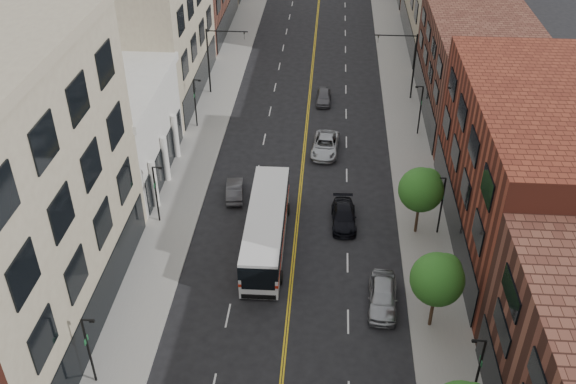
% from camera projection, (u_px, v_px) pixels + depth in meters
% --- Properties ---
extents(sidewalk_left, '(4.00, 110.00, 0.15)m').
position_uv_depth(sidewalk_left, '(198.00, 152.00, 60.41)').
color(sidewalk_left, gray).
rests_on(sidewalk_left, ground).
extents(sidewalk_right, '(4.00, 110.00, 0.15)m').
position_uv_depth(sidewalk_right, '(412.00, 160.00, 59.24)').
color(sidewalk_right, gray).
rests_on(sidewalk_right, ground).
extents(bldg_l_white, '(10.00, 14.00, 8.00)m').
position_uv_depth(bldg_l_white, '(105.00, 133.00, 55.32)').
color(bldg_l_white, silver).
rests_on(bldg_l_white, ground).
extents(bldg_l_far_a, '(10.00, 20.00, 18.00)m').
position_uv_depth(bldg_l_far_a, '(148.00, 12.00, 66.57)').
color(bldg_l_far_a, tan).
rests_on(bldg_l_far_a, ground).
extents(bldg_r_mid, '(10.00, 22.00, 12.00)m').
position_uv_depth(bldg_r_mid, '(531.00, 172.00, 46.42)').
color(bldg_r_mid, maroon).
rests_on(bldg_r_mid, ground).
extents(bldg_r_far_a, '(10.00, 20.00, 10.00)m').
position_uv_depth(bldg_r_far_a, '(478.00, 69.00, 64.34)').
color(bldg_r_far_a, '#512A20').
rests_on(bldg_r_far_a, ground).
extents(tree_r_2, '(3.40, 3.40, 5.59)m').
position_uv_depth(tree_r_2, '(439.00, 278.00, 39.71)').
color(tree_r_2, black).
rests_on(tree_r_2, sidewalk_right).
extents(tree_r_3, '(3.40, 3.40, 5.59)m').
position_uv_depth(tree_r_3, '(422.00, 188.00, 47.97)').
color(tree_r_3, black).
rests_on(tree_r_3, sidewalk_right).
extents(lamp_l_1, '(0.81, 0.55, 5.05)m').
position_uv_depth(lamp_l_1, '(89.00, 347.00, 36.53)').
color(lamp_l_1, black).
rests_on(lamp_l_1, sidewalk_left).
extents(lamp_l_2, '(0.81, 0.55, 5.05)m').
position_uv_depth(lamp_l_2, '(156.00, 191.00, 49.75)').
color(lamp_l_2, black).
rests_on(lamp_l_2, sidewalk_left).
extents(lamp_l_3, '(0.81, 0.55, 5.05)m').
position_uv_depth(lamp_l_3, '(195.00, 100.00, 62.98)').
color(lamp_l_3, black).
rests_on(lamp_l_3, sidewalk_left).
extents(lamp_r_1, '(0.81, 0.55, 5.05)m').
position_uv_depth(lamp_r_1, '(478.00, 369.00, 35.25)').
color(lamp_r_1, black).
rests_on(lamp_r_1, sidewalk_right).
extents(lamp_r_2, '(0.81, 0.55, 5.05)m').
position_uv_depth(lamp_r_2, '(441.00, 202.00, 48.47)').
color(lamp_r_2, black).
rests_on(lamp_r_2, sidewalk_right).
extents(lamp_r_3, '(0.81, 0.55, 5.05)m').
position_uv_depth(lamp_r_3, '(420.00, 107.00, 61.70)').
color(lamp_r_3, black).
rests_on(lamp_r_3, sidewalk_right).
extents(signal_mast_left, '(4.49, 0.18, 7.20)m').
position_uv_depth(signal_mast_left, '(215.00, 54.00, 68.61)').
color(signal_mast_left, black).
rests_on(signal_mast_left, sidewalk_left).
extents(signal_mast_right, '(4.49, 0.18, 7.20)m').
position_uv_depth(signal_mast_right, '(408.00, 59.00, 67.41)').
color(signal_mast_right, black).
rests_on(signal_mast_right, sidewalk_right).
extents(city_bus, '(3.11, 12.48, 3.20)m').
position_uv_depth(city_bus, '(266.00, 226.00, 47.91)').
color(city_bus, silver).
rests_on(city_bus, ground).
extents(car_parked_far, '(2.25, 4.97, 1.65)m').
position_uv_depth(car_parked_far, '(383.00, 296.00, 43.09)').
color(car_parked_far, '#95989C').
rests_on(car_parked_far, ground).
extents(car_lane_behind, '(1.83, 4.03, 1.28)m').
position_uv_depth(car_lane_behind, '(234.00, 190.00, 54.05)').
color(car_lane_behind, '#414145').
rests_on(car_lane_behind, ground).
extents(car_lane_a, '(2.09, 4.76, 1.36)m').
position_uv_depth(car_lane_a, '(344.00, 216.00, 50.89)').
color(car_lane_a, black).
rests_on(car_lane_a, ground).
extents(car_lane_b, '(2.80, 5.43, 1.47)m').
position_uv_depth(car_lane_b, '(325.00, 145.00, 60.16)').
color(car_lane_b, '#AEB2B6').
rests_on(car_lane_b, ground).
extents(car_lane_c, '(1.62, 3.93, 1.33)m').
position_uv_depth(car_lane_c, '(324.00, 97.00, 68.95)').
color(car_lane_c, '#545359').
rests_on(car_lane_c, ground).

